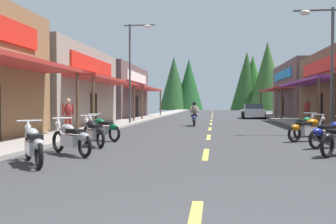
% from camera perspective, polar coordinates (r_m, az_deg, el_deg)
% --- Properties ---
extents(ground, '(10.24, 91.04, 0.10)m').
position_cam_1_polar(ground, '(32.80, 6.71, -1.27)').
color(ground, '#38383A').
extents(sidewalk_left, '(2.35, 91.04, 0.12)m').
position_cam_1_polar(sidewalk_left, '(33.44, -4.14, -1.03)').
color(sidewalk_left, '#9E9991').
rests_on(sidewalk_left, ground).
extents(sidewalk_right, '(2.35, 91.04, 0.12)m').
position_cam_1_polar(sidewalk_right, '(33.35, 17.59, -1.09)').
color(sidewalk_right, '#9E9991').
rests_on(sidewalk_right, ground).
extents(centerline_dashes, '(0.16, 64.49, 0.01)m').
position_cam_1_polar(centerline_dashes, '(35.09, 6.74, -1.01)').
color(centerline_dashes, '#E0C64C').
rests_on(centerline_dashes, ground).
extents(storefront_left_middle, '(10.07, 11.04, 4.98)m').
position_cam_1_polar(storefront_left_middle, '(25.85, -20.08, 3.59)').
color(storefront_left_middle, gray).
rests_on(storefront_left_middle, ground).
extents(storefront_left_far, '(7.94, 12.54, 5.15)m').
position_cam_1_polar(storefront_left_far, '(37.99, -9.31, 3.05)').
color(storefront_left_far, brown).
rests_on(storefront_left_far, ground).
extents(storefront_right_far, '(8.85, 13.26, 5.68)m').
position_cam_1_polar(storefront_right_far, '(42.14, 21.90, 3.15)').
color(storefront_right_far, brown).
rests_on(storefront_right_far, ground).
extents(streetlamp_left, '(2.12, 0.30, 6.87)m').
position_cam_1_polar(streetlamp_left, '(25.69, -5.23, 7.97)').
color(streetlamp_left, '#474C51').
rests_on(streetlamp_left, ground).
extents(streetlamp_right, '(2.12, 0.30, 5.77)m').
position_cam_1_polar(streetlamp_right, '(18.38, 22.93, 8.58)').
color(streetlamp_right, '#474C51').
rests_on(streetlamp_right, ground).
extents(motorcycle_parked_right_2, '(1.83, 1.28, 1.04)m').
position_cam_1_polar(motorcycle_parked_right_2, '(13.13, 23.91, -2.97)').
color(motorcycle_parked_right_2, black).
rests_on(motorcycle_parked_right_2, ground).
extents(motorcycle_parked_right_3, '(1.81, 1.32, 1.04)m').
position_cam_1_polar(motorcycle_parked_right_3, '(15.03, 20.73, -2.41)').
color(motorcycle_parked_right_3, black).
rests_on(motorcycle_parked_right_3, ground).
extents(motorcycle_parked_right_4, '(1.37, 1.76, 1.04)m').
position_cam_1_polar(motorcycle_parked_right_4, '(16.98, 20.29, -1.98)').
color(motorcycle_parked_right_4, black).
rests_on(motorcycle_parked_right_4, ground).
extents(motorcycle_parked_left_0, '(1.35, 1.79, 1.04)m').
position_cam_1_polar(motorcycle_parked_left_0, '(9.37, -19.99, -4.65)').
color(motorcycle_parked_left_0, black).
rests_on(motorcycle_parked_left_0, ground).
extents(motorcycle_parked_left_1, '(1.72, 1.44, 1.04)m').
position_cam_1_polar(motorcycle_parked_left_1, '(10.79, -14.65, -3.82)').
color(motorcycle_parked_left_1, black).
rests_on(motorcycle_parked_left_1, ground).
extents(motorcycle_parked_left_2, '(1.36, 1.78, 1.04)m').
position_cam_1_polar(motorcycle_parked_left_2, '(12.83, -11.39, -2.98)').
color(motorcycle_parked_left_2, black).
rests_on(motorcycle_parked_left_2, ground).
extents(motorcycle_parked_left_3, '(1.80, 1.32, 1.04)m').
position_cam_1_polar(motorcycle_parked_left_3, '(14.67, -10.04, -2.43)').
color(motorcycle_parked_left_3, black).
rests_on(motorcycle_parked_left_3, ground).
extents(rider_cruising_lead, '(0.60, 2.14, 1.57)m').
position_cam_1_polar(rider_cruising_lead, '(23.66, 4.07, -0.57)').
color(rider_cruising_lead, black).
rests_on(rider_cruising_lead, ground).
extents(pedestrian_by_shop, '(0.38, 0.53, 1.74)m').
position_cam_1_polar(pedestrian_by_shop, '(26.32, 20.57, 0.32)').
color(pedestrian_by_shop, '#726659').
rests_on(pedestrian_by_shop, ground).
extents(pedestrian_waiting, '(0.45, 0.43, 1.68)m').
position_cam_1_polar(pedestrian_waiting, '(18.17, -15.09, -0.20)').
color(pedestrian_waiting, maroon).
rests_on(pedestrian_waiting, ground).
extents(parked_car_curbside, '(2.16, 4.35, 1.40)m').
position_cam_1_polar(parked_car_curbside, '(36.31, 12.94, 0.12)').
color(parked_car_curbside, silver).
rests_on(parked_car_curbside, ground).
extents(treeline_backdrop, '(26.40, 11.11, 13.80)m').
position_cam_1_polar(treeline_backdrop, '(79.21, 9.73, 4.75)').
color(treeline_backdrop, '#2B6923').
rests_on(treeline_backdrop, ground).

